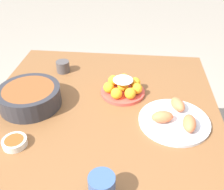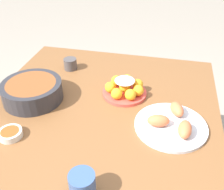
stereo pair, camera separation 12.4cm
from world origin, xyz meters
name	(u,v)px [view 1 (the left image)]	position (x,y,z in m)	size (l,w,h in m)	color
dining_table	(101,126)	(0.00, 0.00, 0.65)	(1.20, 1.10, 0.74)	brown
cake_plate	(123,88)	(0.15, -0.10, 0.78)	(0.22, 0.22, 0.09)	#E04C42
serving_bowl	(30,96)	(0.01, 0.33, 0.79)	(0.29, 0.29, 0.09)	#2D2D33
sauce_bowl	(15,142)	(-0.25, 0.30, 0.76)	(0.10, 0.10, 0.03)	silver
seafood_platter	(175,119)	(-0.04, -0.33, 0.76)	(0.31, 0.31, 0.07)	silver
cup_near	(102,187)	(-0.44, -0.07, 0.79)	(0.09, 0.09, 0.09)	#38568E
cup_far	(63,67)	(0.34, 0.26, 0.78)	(0.07, 0.07, 0.06)	#4C4747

